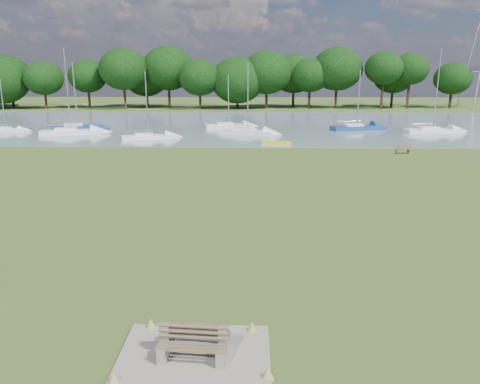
{
  "coord_description": "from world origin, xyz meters",
  "views": [
    {
      "loc": [
        1.55,
        -25.35,
        7.8
      ],
      "look_at": [
        0.97,
        -2.0,
        1.63
      ],
      "focal_mm": 35.0,
      "sensor_mm": 36.0,
      "label": 1
    }
  ],
  "objects_px": {
    "sailboat_1": "(228,125)",
    "sailboat_6": "(6,129)",
    "sailboat_4": "(432,129)",
    "riverbank_bench": "(403,149)",
    "sailboat_0": "(247,131)",
    "bench_pair": "(194,342)",
    "sailboat_2": "(70,130)",
    "kayak": "(276,143)",
    "sailboat_3": "(356,126)",
    "sailboat_7": "(148,135)",
    "sailboat_5": "(77,126)"
  },
  "relations": [
    {
      "from": "bench_pair",
      "to": "sailboat_2",
      "type": "height_order",
      "value": "sailboat_2"
    },
    {
      "from": "sailboat_4",
      "to": "sailboat_6",
      "type": "xyz_separation_m",
      "value": [
        -53.71,
        -0.51,
        -0.09
      ]
    },
    {
      "from": "sailboat_6",
      "to": "riverbank_bench",
      "type": "bearing_deg",
      "value": -20.96
    },
    {
      "from": "sailboat_4",
      "to": "sailboat_6",
      "type": "relative_size",
      "value": 1.55
    },
    {
      "from": "sailboat_5",
      "to": "sailboat_2",
      "type": "bearing_deg",
      "value": -97.47
    },
    {
      "from": "sailboat_0",
      "to": "sailboat_2",
      "type": "height_order",
      "value": "sailboat_2"
    },
    {
      "from": "riverbank_bench",
      "to": "sailboat_0",
      "type": "height_order",
      "value": "sailboat_0"
    },
    {
      "from": "sailboat_0",
      "to": "sailboat_5",
      "type": "relative_size",
      "value": 0.99
    },
    {
      "from": "sailboat_0",
      "to": "sailboat_7",
      "type": "xyz_separation_m",
      "value": [
        -11.31,
        -4.31,
        -0.03
      ]
    },
    {
      "from": "bench_pair",
      "to": "sailboat_2",
      "type": "xyz_separation_m",
      "value": [
        -20.52,
        44.95,
        0.04
      ]
    },
    {
      "from": "bench_pair",
      "to": "sailboat_2",
      "type": "relative_size",
      "value": 0.2
    },
    {
      "from": "sailboat_3",
      "to": "sailboat_6",
      "type": "bearing_deg",
      "value": 167.79
    },
    {
      "from": "sailboat_3",
      "to": "sailboat_7",
      "type": "relative_size",
      "value": 1.02
    },
    {
      "from": "riverbank_bench",
      "to": "sailboat_5",
      "type": "bearing_deg",
      "value": 145.31
    },
    {
      "from": "sailboat_0",
      "to": "sailboat_1",
      "type": "distance_m",
      "value": 6.57
    },
    {
      "from": "bench_pair",
      "to": "sailboat_7",
      "type": "distance_m",
      "value": 42.75
    },
    {
      "from": "riverbank_bench",
      "to": "sailboat_1",
      "type": "relative_size",
      "value": 0.21
    },
    {
      "from": "riverbank_bench",
      "to": "kayak",
      "type": "distance_m",
      "value": 12.82
    },
    {
      "from": "sailboat_1",
      "to": "sailboat_7",
      "type": "height_order",
      "value": "sailboat_7"
    },
    {
      "from": "kayak",
      "to": "sailboat_1",
      "type": "xyz_separation_m",
      "value": [
        -5.84,
        13.82,
        0.3
      ]
    },
    {
      "from": "riverbank_bench",
      "to": "sailboat_1",
      "type": "distance_m",
      "value": 25.9
    },
    {
      "from": "riverbank_bench",
      "to": "sailboat_2",
      "type": "height_order",
      "value": "sailboat_2"
    },
    {
      "from": "kayak",
      "to": "sailboat_3",
      "type": "xyz_separation_m",
      "value": [
        11.04,
        12.19,
        0.33
      ]
    },
    {
      "from": "riverbank_bench",
      "to": "kayak",
      "type": "height_order",
      "value": "riverbank_bench"
    },
    {
      "from": "sailboat_0",
      "to": "sailboat_7",
      "type": "bearing_deg",
      "value": -138.93
    },
    {
      "from": "kayak",
      "to": "sailboat_3",
      "type": "relative_size",
      "value": 0.41
    },
    {
      "from": "kayak",
      "to": "sailboat_7",
      "type": "height_order",
      "value": "sailboat_7"
    },
    {
      "from": "bench_pair",
      "to": "sailboat_7",
      "type": "height_order",
      "value": "sailboat_7"
    },
    {
      "from": "riverbank_bench",
      "to": "sailboat_6",
      "type": "height_order",
      "value": "sailboat_6"
    },
    {
      "from": "sailboat_4",
      "to": "sailboat_3",
      "type": "bearing_deg",
      "value": 157.97
    },
    {
      "from": "sailboat_1",
      "to": "sailboat_6",
      "type": "relative_size",
      "value": 1.08
    },
    {
      "from": "sailboat_3",
      "to": "sailboat_6",
      "type": "relative_size",
      "value": 1.16
    },
    {
      "from": "kayak",
      "to": "sailboat_6",
      "type": "distance_m",
      "value": 35.0
    },
    {
      "from": "sailboat_2",
      "to": "sailboat_3",
      "type": "xyz_separation_m",
      "value": [
        35.75,
        5.24,
        -0.02
      ]
    },
    {
      "from": "kayak",
      "to": "sailboat_5",
      "type": "distance_m",
      "value": 27.88
    },
    {
      "from": "kayak",
      "to": "sailboat_6",
      "type": "bearing_deg",
      "value": -179.17
    },
    {
      "from": "kayak",
      "to": "sailboat_5",
      "type": "xyz_separation_m",
      "value": [
        -25.47,
        11.34,
        0.36
      ]
    },
    {
      "from": "sailboat_2",
      "to": "sailboat_5",
      "type": "xyz_separation_m",
      "value": [
        -0.75,
        4.38,
        0.01
      ]
    },
    {
      "from": "sailboat_0",
      "to": "sailboat_2",
      "type": "xyz_separation_m",
      "value": [
        -21.51,
        -0.85,
        0.07
      ]
    },
    {
      "from": "sailboat_1",
      "to": "sailboat_2",
      "type": "height_order",
      "value": "sailboat_2"
    },
    {
      "from": "bench_pair",
      "to": "sailboat_1",
      "type": "height_order",
      "value": "sailboat_1"
    },
    {
      "from": "riverbank_bench",
      "to": "sailboat_0",
      "type": "xyz_separation_m",
      "value": [
        -14.89,
        13.05,
        0.05
      ]
    },
    {
      "from": "riverbank_bench",
      "to": "sailboat_6",
      "type": "distance_m",
      "value": 47.69
    },
    {
      "from": "kayak",
      "to": "sailboat_7",
      "type": "bearing_deg",
      "value": -177.68
    },
    {
      "from": "riverbank_bench",
      "to": "sailboat_4",
      "type": "relative_size",
      "value": 0.14
    },
    {
      "from": "kayak",
      "to": "sailboat_3",
      "type": "height_order",
      "value": "sailboat_3"
    },
    {
      "from": "sailboat_2",
      "to": "sailboat_6",
      "type": "relative_size",
      "value": 1.54
    },
    {
      "from": "sailboat_0",
      "to": "sailboat_4",
      "type": "relative_size",
      "value": 0.84
    },
    {
      "from": "riverbank_bench",
      "to": "sailboat_3",
      "type": "xyz_separation_m",
      "value": [
        -0.65,
        17.44,
        0.1
      ]
    },
    {
      "from": "bench_pair",
      "to": "sailboat_5",
      "type": "bearing_deg",
      "value": 117.64
    }
  ]
}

